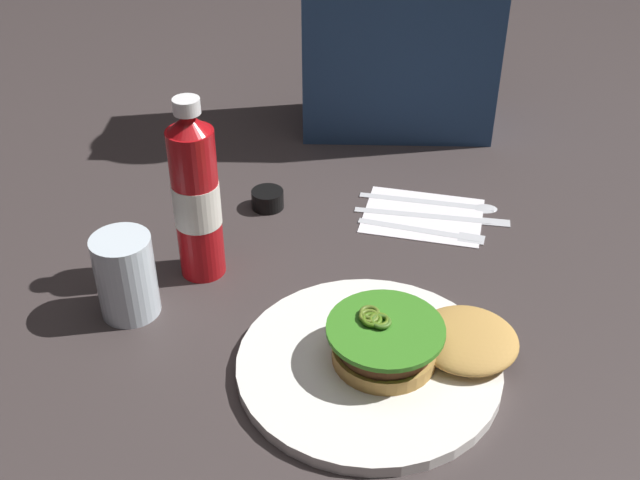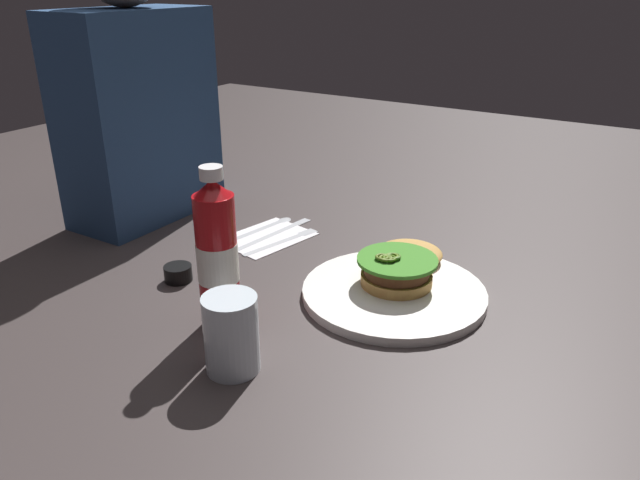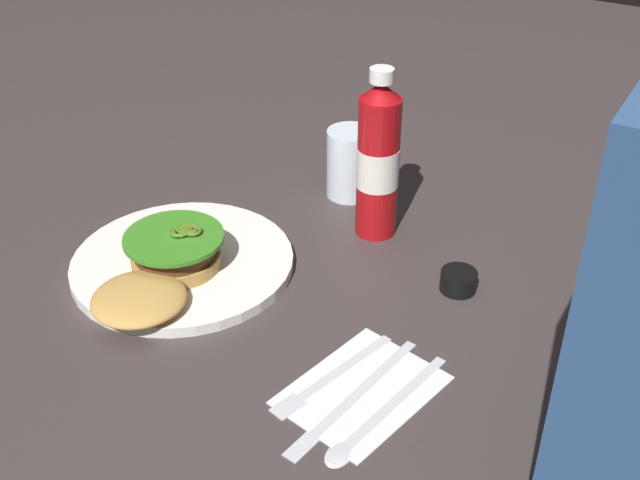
{
  "view_description": "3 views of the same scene",
  "coord_description": "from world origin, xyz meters",
  "px_view_note": "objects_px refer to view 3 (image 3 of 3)",
  "views": [
    {
      "loc": [
        -0.01,
        -0.7,
        0.62
      ],
      "look_at": [
        -0.03,
        0.07,
        0.08
      ],
      "focal_mm": 44.18,
      "sensor_mm": 36.0,
      "label": 1
    },
    {
      "loc": [
        -0.77,
        -0.42,
        0.48
      ],
      "look_at": [
        0.01,
        0.07,
        0.07
      ],
      "focal_mm": 34.17,
      "sensor_mm": 36.0,
      "label": 2
    },
    {
      "loc": [
        0.68,
        0.54,
        0.61
      ],
      "look_at": [
        -0.05,
        0.1,
        0.05
      ],
      "focal_mm": 44.32,
      "sensor_mm": 36.0,
      "label": 3
    }
  ],
  "objects_px": {
    "water_glass": "(350,163)",
    "burger_sandwich": "(163,267)",
    "napkin": "(362,390)",
    "fork_utensil": "(324,379)",
    "spoon_utensil": "(373,420)",
    "butter_knife": "(347,401)",
    "condiment_cup": "(458,281)",
    "dinner_plate": "(183,263)",
    "ketchup_bottle": "(378,161)"
  },
  "relations": [
    {
      "from": "fork_utensil",
      "to": "butter_knife",
      "type": "bearing_deg",
      "value": 66.07
    },
    {
      "from": "fork_utensil",
      "to": "burger_sandwich",
      "type": "bearing_deg",
      "value": -99.46
    },
    {
      "from": "condiment_cup",
      "to": "napkin",
      "type": "xyz_separation_m",
      "value": [
        0.23,
        -0.02,
        -0.01
      ]
    },
    {
      "from": "condiment_cup",
      "to": "napkin",
      "type": "height_order",
      "value": "condiment_cup"
    },
    {
      "from": "water_glass",
      "to": "butter_knife",
      "type": "relative_size",
      "value": 0.48
    },
    {
      "from": "burger_sandwich",
      "to": "fork_utensil",
      "type": "bearing_deg",
      "value": 80.54
    },
    {
      "from": "condiment_cup",
      "to": "water_glass",
      "type": "bearing_deg",
      "value": -121.43
    },
    {
      "from": "condiment_cup",
      "to": "fork_utensil",
      "type": "distance_m",
      "value": 0.24
    },
    {
      "from": "fork_utensil",
      "to": "butter_knife",
      "type": "xyz_separation_m",
      "value": [
        0.02,
        0.04,
        0.0
      ]
    },
    {
      "from": "burger_sandwich",
      "to": "fork_utensil",
      "type": "height_order",
      "value": "burger_sandwich"
    },
    {
      "from": "water_glass",
      "to": "burger_sandwich",
      "type": "bearing_deg",
      "value": -13.79
    },
    {
      "from": "ketchup_bottle",
      "to": "condiment_cup",
      "type": "distance_m",
      "value": 0.2
    },
    {
      "from": "spoon_utensil",
      "to": "burger_sandwich",
      "type": "bearing_deg",
      "value": -101.96
    },
    {
      "from": "water_glass",
      "to": "spoon_utensil",
      "type": "height_order",
      "value": "water_glass"
    },
    {
      "from": "fork_utensil",
      "to": "butter_knife",
      "type": "height_order",
      "value": "same"
    },
    {
      "from": "dinner_plate",
      "to": "ketchup_bottle",
      "type": "distance_m",
      "value": 0.3
    },
    {
      "from": "condiment_cup",
      "to": "burger_sandwich",
      "type": "bearing_deg",
      "value": -59.24
    },
    {
      "from": "condiment_cup",
      "to": "butter_knife",
      "type": "relative_size",
      "value": 0.21
    },
    {
      "from": "ketchup_bottle",
      "to": "dinner_plate",
      "type": "bearing_deg",
      "value": -40.07
    },
    {
      "from": "burger_sandwich",
      "to": "spoon_utensil",
      "type": "bearing_deg",
      "value": 78.04
    },
    {
      "from": "water_glass",
      "to": "butter_knife",
      "type": "xyz_separation_m",
      "value": [
        0.4,
        0.22,
        -0.05
      ]
    },
    {
      "from": "condiment_cup",
      "to": "spoon_utensil",
      "type": "distance_m",
      "value": 0.26
    },
    {
      "from": "napkin",
      "to": "fork_utensil",
      "type": "bearing_deg",
      "value": -76.43
    },
    {
      "from": "water_glass",
      "to": "ketchup_bottle",
      "type": "bearing_deg",
      "value": 47.8
    },
    {
      "from": "ketchup_bottle",
      "to": "water_glass",
      "type": "height_order",
      "value": "ketchup_bottle"
    },
    {
      "from": "condiment_cup",
      "to": "fork_utensil",
      "type": "height_order",
      "value": "condiment_cup"
    },
    {
      "from": "ketchup_bottle",
      "to": "butter_knife",
      "type": "height_order",
      "value": "ketchup_bottle"
    },
    {
      "from": "ketchup_bottle",
      "to": "water_glass",
      "type": "bearing_deg",
      "value": -132.2
    },
    {
      "from": "dinner_plate",
      "to": "spoon_utensil",
      "type": "relative_size",
      "value": 1.46
    },
    {
      "from": "water_glass",
      "to": "butter_knife",
      "type": "distance_m",
      "value": 0.46
    },
    {
      "from": "fork_utensil",
      "to": "spoon_utensil",
      "type": "height_order",
      "value": "same"
    },
    {
      "from": "fork_utensil",
      "to": "spoon_utensil",
      "type": "relative_size",
      "value": 0.88
    },
    {
      "from": "napkin",
      "to": "ketchup_bottle",
      "type": "bearing_deg",
      "value": -155.03
    },
    {
      "from": "dinner_plate",
      "to": "ketchup_bottle",
      "type": "relative_size",
      "value": 1.21
    },
    {
      "from": "dinner_plate",
      "to": "burger_sandwich",
      "type": "height_order",
      "value": "burger_sandwich"
    },
    {
      "from": "fork_utensil",
      "to": "napkin",
      "type": "bearing_deg",
      "value": 103.57
    },
    {
      "from": "condiment_cup",
      "to": "spoon_utensil",
      "type": "xyz_separation_m",
      "value": [
        0.26,
        0.01,
        -0.01
      ]
    },
    {
      "from": "water_glass",
      "to": "spoon_utensil",
      "type": "xyz_separation_m",
      "value": [
        0.41,
        0.25,
        -0.05
      ]
    },
    {
      "from": "fork_utensil",
      "to": "butter_knife",
      "type": "relative_size",
      "value": 0.79
    },
    {
      "from": "burger_sandwich",
      "to": "butter_knife",
      "type": "bearing_deg",
      "value": 78.58
    },
    {
      "from": "dinner_plate",
      "to": "water_glass",
      "type": "xyz_separation_m",
      "value": [
        -0.29,
        0.09,
        0.05
      ]
    },
    {
      "from": "dinner_plate",
      "to": "butter_knife",
      "type": "xyz_separation_m",
      "value": [
        0.11,
        0.31,
        -0.0
      ]
    },
    {
      "from": "dinner_plate",
      "to": "water_glass",
      "type": "relative_size",
      "value": 2.77
    },
    {
      "from": "water_glass",
      "to": "spoon_utensil",
      "type": "bearing_deg",
      "value": 31.76
    },
    {
      "from": "spoon_utensil",
      "to": "ketchup_bottle",
      "type": "bearing_deg",
      "value": -153.01
    },
    {
      "from": "ketchup_bottle",
      "to": "condiment_cup",
      "type": "height_order",
      "value": "ketchup_bottle"
    },
    {
      "from": "dinner_plate",
      "to": "napkin",
      "type": "relative_size",
      "value": 1.75
    },
    {
      "from": "fork_utensil",
      "to": "spoon_utensil",
      "type": "distance_m",
      "value": 0.08
    },
    {
      "from": "fork_utensil",
      "to": "dinner_plate",
      "type": "bearing_deg",
      "value": -109.02
    },
    {
      "from": "spoon_utensil",
      "to": "dinner_plate",
      "type": "bearing_deg",
      "value": -109.31
    }
  ]
}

